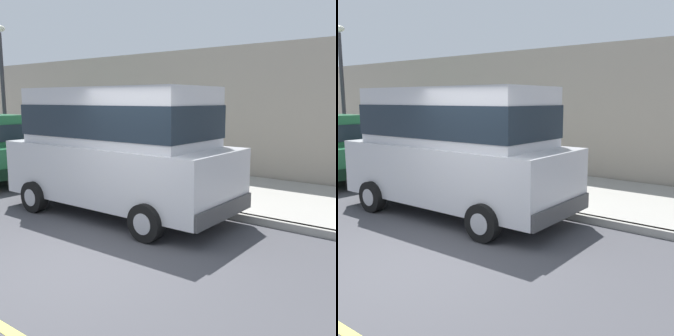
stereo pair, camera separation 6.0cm
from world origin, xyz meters
TOP-DOWN VIEW (x-y plane):
  - ground_plane at (0.00, 0.00)m, footprint 80.00×80.00m
  - curb at (3.20, 0.00)m, footprint 0.16×64.00m
  - sidewalk at (5.00, 0.00)m, footprint 3.60×64.00m
  - car_silver_van at (2.14, 1.35)m, footprint 2.19×4.93m
  - dog_white at (4.63, 0.13)m, footprint 0.57×0.57m
  - street_lamp at (3.55, 7.74)m, footprint 0.36×0.36m
  - building_facade at (7.10, 4.95)m, footprint 0.50×20.00m

SIDE VIEW (x-z plane):
  - ground_plane at x=0.00m, z-range 0.00..0.00m
  - curb at x=3.20m, z-range 0.00..0.14m
  - sidewalk at x=5.00m, z-range 0.00..0.14m
  - dog_white at x=4.63m, z-range 0.18..0.67m
  - car_silver_van at x=2.14m, z-range 0.13..2.65m
  - building_facade at x=7.10m, z-range 0.00..3.80m
  - street_lamp at x=3.55m, z-range 0.70..5.12m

